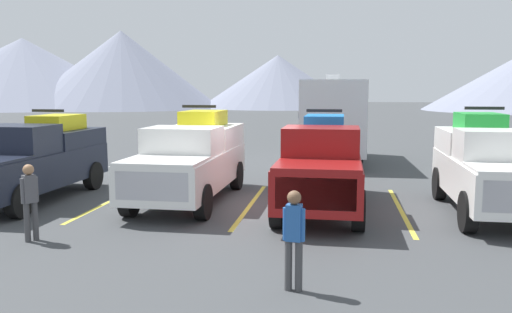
# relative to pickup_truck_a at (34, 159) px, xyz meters

# --- Properties ---
(ground_plane) EXTENTS (240.00, 240.00, 0.00)m
(ground_plane) POSITION_rel_pickup_truck_a_xyz_m (6.18, 0.18, -1.17)
(ground_plane) COLOR #3F4244
(pickup_truck_a) EXTENTS (2.17, 5.63, 2.53)m
(pickup_truck_a) POSITION_rel_pickup_truck_a_xyz_m (0.00, 0.00, 0.00)
(pickup_truck_a) COLOR black
(pickup_truck_a) RESTS_ON ground
(pickup_truck_b) EXTENTS (2.22, 5.86, 2.66)m
(pickup_truck_b) POSITION_rel_pickup_truck_a_xyz_m (4.42, 0.70, 0.03)
(pickup_truck_b) COLOR white
(pickup_truck_b) RESTS_ON ground
(pickup_truck_c) EXTENTS (2.15, 5.88, 2.57)m
(pickup_truck_c) POSITION_rel_pickup_truck_a_xyz_m (8.10, 0.17, 0.03)
(pickup_truck_c) COLOR maroon
(pickup_truck_c) RESTS_ON ground
(pickup_truck_d) EXTENTS (2.15, 5.23, 2.67)m
(pickup_truck_d) POSITION_rel_pickup_truck_a_xyz_m (12.26, 0.21, 0.04)
(pickup_truck_d) COLOR white
(pickup_truck_d) RESTS_ON ground
(lot_stripe_b) EXTENTS (0.12, 5.50, 0.01)m
(lot_stripe_b) POSITION_rel_pickup_truck_a_xyz_m (2.22, 0.19, -1.17)
(lot_stripe_b) COLOR gold
(lot_stripe_b) RESTS_ON ground
(lot_stripe_c) EXTENTS (0.12, 5.50, 0.01)m
(lot_stripe_c) POSITION_rel_pickup_truck_a_xyz_m (6.18, 0.19, -1.17)
(lot_stripe_c) COLOR gold
(lot_stripe_c) RESTS_ON ground
(lot_stripe_d) EXTENTS (0.12, 5.50, 0.01)m
(lot_stripe_d) POSITION_rel_pickup_truck_a_xyz_m (10.15, 0.19, -1.17)
(lot_stripe_d) COLOR gold
(lot_stripe_d) RESTS_ON ground
(camper_trailer_a) EXTENTS (2.65, 7.62, 3.78)m
(camper_trailer_a) POSITION_rel_pickup_truck_a_xyz_m (8.27, 9.20, 0.82)
(camper_trailer_a) COLOR silver
(camper_trailer_a) RESTS_ON ground
(person_a) EXTENTS (0.35, 0.22, 1.59)m
(person_a) POSITION_rel_pickup_truck_a_xyz_m (7.83, -5.70, -0.26)
(person_a) COLOR #3F3F42
(person_a) RESTS_ON ground
(person_c) EXTENTS (0.29, 0.30, 1.60)m
(person_c) POSITION_rel_pickup_truck_a_xyz_m (2.27, -3.84, -0.25)
(person_c) COLOR #3F3F42
(person_c) RESTS_ON ground
(mountain_ridge) EXTENTS (141.71, 43.82, 12.86)m
(mountain_ridge) POSITION_rel_pickup_truck_a_xyz_m (-1.43, 71.45, 4.38)
(mountain_ridge) COLOR gray
(mountain_ridge) RESTS_ON ground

